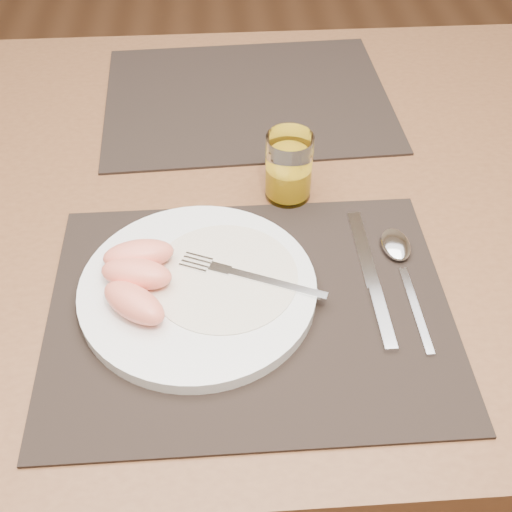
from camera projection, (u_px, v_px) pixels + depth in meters
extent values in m
plane|color=brown|center=(244.00, 451.00, 1.41)|extent=(5.00, 5.00, 0.00)
cube|color=brown|center=(238.00, 198.00, 0.89)|extent=(1.40, 0.90, 0.04)
cylinder|color=brown|center=(508.00, 207.00, 1.45)|extent=(0.06, 0.06, 0.71)
cube|color=black|center=(250.00, 309.00, 0.72)|extent=(0.45, 0.35, 0.00)
cube|color=black|center=(247.00, 98.00, 1.03)|extent=(0.46, 0.37, 0.00)
cylinder|color=white|center=(198.00, 289.00, 0.73)|extent=(0.27, 0.27, 0.02)
cylinder|color=white|center=(224.00, 276.00, 0.73)|extent=(0.17, 0.17, 0.00)
cube|color=silver|center=(278.00, 284.00, 0.72)|extent=(0.11, 0.05, 0.00)
cube|color=silver|center=(220.00, 269.00, 0.74)|extent=(0.03, 0.02, 0.00)
cube|color=silver|center=(196.00, 263.00, 0.75)|extent=(0.04, 0.04, 0.00)
cube|color=silver|center=(363.00, 249.00, 0.78)|extent=(0.02, 0.13, 0.00)
cube|color=silver|center=(382.00, 317.00, 0.71)|extent=(0.01, 0.09, 0.01)
cube|color=silver|center=(416.00, 309.00, 0.72)|extent=(0.01, 0.13, 0.00)
ellipsoid|color=silver|center=(396.00, 244.00, 0.78)|extent=(0.04, 0.06, 0.01)
cylinder|color=white|center=(289.00, 167.00, 0.83)|extent=(0.06, 0.06, 0.09)
cylinder|color=#F1AD14|center=(288.00, 180.00, 0.84)|extent=(0.05, 0.05, 0.04)
ellipsoid|color=#FD8667|center=(134.00, 303.00, 0.68)|extent=(0.09, 0.08, 0.03)
ellipsoid|color=#FD8667|center=(136.00, 274.00, 0.71)|extent=(0.09, 0.06, 0.03)
ellipsoid|color=#FD8667|center=(139.00, 255.00, 0.73)|extent=(0.09, 0.05, 0.03)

